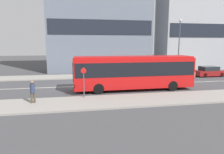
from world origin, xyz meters
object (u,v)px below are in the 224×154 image
at_px(parked_car_1, 209,72).
at_px(pedestrian_near_stop, 33,90).
at_px(city_bus, 133,71).
at_px(parked_car_0, 176,73).
at_px(bus_stop_sign, 84,80).
at_px(street_lamp, 179,42).

distance_m(parked_car_1, pedestrian_near_stop, 23.19).
height_order(city_bus, parked_car_0, city_bus).
bearing_deg(pedestrian_near_stop, parked_car_0, -170.92).
xyz_separation_m(parked_car_0, bus_stop_sign, (-12.44, -8.18, 0.93)).
bearing_deg(parked_car_0, parked_car_1, 2.59).
distance_m(pedestrian_near_stop, bus_stop_sign, 3.90).
height_order(city_bus, parked_car_1, city_bus).
relative_size(city_bus, parked_car_0, 2.60).
xyz_separation_m(parked_car_1, pedestrian_near_stop, (-21.23, -9.30, 0.42)).
bearing_deg(parked_car_1, city_bus, -154.93).
relative_size(parked_car_0, street_lamp, 0.58).
distance_m(pedestrian_near_stop, street_lamp, 20.79).
relative_size(parked_car_1, bus_stop_sign, 1.65).
distance_m(city_bus, pedestrian_near_stop, 9.31).
bearing_deg(city_bus, bus_stop_sign, -148.83).
distance_m(city_bus, parked_car_0, 9.54).
xyz_separation_m(parked_car_0, parked_car_1, (5.03, 0.23, 0.01)).
relative_size(city_bus, street_lamp, 1.51).
bearing_deg(street_lamp, parked_car_1, -21.68).
height_order(city_bus, street_lamp, street_lamp).
xyz_separation_m(city_bus, pedestrian_near_stop, (-8.63, -3.41, -0.80)).
xyz_separation_m(city_bus, parked_car_0, (7.57, 5.67, -1.22)).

